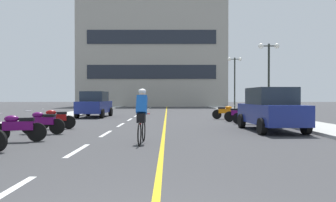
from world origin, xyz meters
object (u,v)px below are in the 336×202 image
street_lamp_mid (271,63)px  motorcycle_3 (20,127)px  motorcycle_8 (227,112)px  parked_car_near (272,109)px  cyclist_rider (143,115)px  parked_car_mid (96,104)px  motorcycle_4 (44,122)px  motorcycle_7 (241,114)px  street_lamp_far (236,72)px  motorcycle_5 (57,119)px  motorcycle_6 (251,115)px

street_lamp_mid → motorcycle_3: street_lamp_mid is taller
motorcycle_8 → parked_car_near: bearing=-85.3°
motorcycle_3 → cyclist_rider: (3.94, -0.26, 0.41)m
parked_car_mid → motorcycle_4: (0.41, -10.77, -0.44)m
parked_car_near → motorcycle_4: 9.22m
street_lamp_mid → parked_car_mid: size_ratio=1.18×
street_lamp_mid → motorcycle_7: bearing=-126.6°
street_lamp_far → parked_car_near: size_ratio=1.25×
parked_car_mid → motorcycle_5: 8.86m
street_lamp_mid → motorcycle_6: bearing=-115.8°
motorcycle_5 → motorcycle_4: bearing=-85.1°
motorcycle_6 → motorcycle_7: same height
cyclist_rider → motorcycle_5: bearing=133.5°
parked_car_mid → motorcycle_4: size_ratio=2.49×
parked_car_near → motorcycle_3: bearing=-159.4°
parked_car_mid → motorcycle_7: parked_car_mid is taller
street_lamp_far → cyclist_rider: 24.99m
street_lamp_far → motorcycle_7: size_ratio=3.15×
motorcycle_7 → motorcycle_6: bearing=-86.1°
motorcycle_6 → cyclist_rider: 8.57m
street_lamp_far → motorcycle_5: (-11.82, -19.19, -3.55)m
motorcycle_7 → motorcycle_4: bearing=-144.8°
cyclist_rider → parked_car_near: bearing=35.6°
street_lamp_far → motorcycle_7: (-2.75, -14.83, -3.55)m
street_lamp_mid → motorcycle_4: street_lamp_mid is taller
parked_car_near → motorcycle_8: size_ratio=2.51×
street_lamp_mid → motorcycle_5: street_lamp_mid is taller
parked_car_mid → motorcycle_4: 10.79m
motorcycle_6 → motorcycle_8: bearing=97.0°
street_lamp_far → motorcycle_7: bearing=-100.5°
cyclist_rider → street_lamp_mid: bearing=58.3°
cyclist_rider → motorcycle_3: bearing=176.2°
parked_car_near → motorcycle_7: (-0.22, 5.08, -0.44)m
parked_car_mid → motorcycle_3: 12.99m
motorcycle_8 → motorcycle_6: bearing=-83.0°
parked_car_near → cyclist_rider: (-5.13, -3.67, -0.03)m
street_lamp_mid → parked_car_near: 9.79m
motorcycle_4 → cyclist_rider: (4.00, -2.46, 0.41)m
street_lamp_mid → motorcycle_7: (-2.89, -3.89, -3.33)m
motorcycle_4 → parked_car_near: bearing=7.5°
parked_car_near → cyclist_rider: size_ratio=2.42×
parked_car_near → motorcycle_5: size_ratio=2.57×
parked_car_near → motorcycle_6: (-0.10, 3.26, -0.44)m
parked_car_mid → motorcycle_7: (9.31, -4.48, -0.44)m
motorcycle_3 → motorcycle_8: size_ratio=0.99×
street_lamp_mid → motorcycle_6: (-2.76, -5.71, -3.33)m
motorcycle_3 → parked_car_mid: bearing=92.1°
motorcycle_6 → street_lamp_mid: bearing=64.2°
motorcycle_6 → motorcycle_7: 1.83m
motorcycle_3 → motorcycle_6: bearing=36.6°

